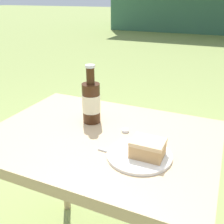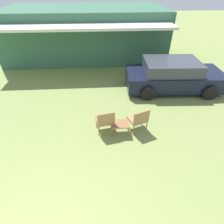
{
  "view_description": "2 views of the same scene",
  "coord_description": "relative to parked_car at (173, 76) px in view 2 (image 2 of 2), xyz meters",
  "views": [
    {
      "loc": [
        0.38,
        -0.75,
        1.19
      ],
      "look_at": [
        0.0,
        0.1,
        0.78
      ],
      "focal_mm": 42.0,
      "sensor_mm": 36.0,
      "label": 1
    },
    {
      "loc": [
        1.5,
        -0.57,
        4.02
      ],
      "look_at": [
        1.76,
        3.49,
        0.9
      ],
      "focal_mm": 28.0,
      "sensor_mm": 36.0,
      "label": 2
    }
  ],
  "objects": [
    {
      "name": "garden_side_table",
      "position": [
        -2.6,
        -2.73,
        -0.29
      ],
      "size": [
        0.57,
        0.42,
        0.39
      ],
      "color": "brown",
      "rests_on": "ground_plane"
    },
    {
      "name": "wicker_chair_plain",
      "position": [
        -1.99,
        -2.64,
        -0.15
      ],
      "size": [
        0.67,
        0.64,
        0.85
      ],
      "rotation": [
        0.0,
        0.0,
        3.49
      ],
      "color": "#9E7547",
      "rests_on": "ground_plane"
    },
    {
      "name": "cabin_building",
      "position": [
        -3.95,
        4.76,
        0.74
      ],
      "size": [
        9.2,
        5.67,
        2.73
      ],
      "color": "#38664C",
      "rests_on": "ground_plane"
    },
    {
      "name": "wicker_chair_cushioned",
      "position": [
        -3.06,
        -2.62,
        -0.16
      ],
      "size": [
        0.62,
        0.58,
        0.85
      ],
      "rotation": [
        0.0,
        0.0,
        3.34
      ],
      "color": "#9E7547",
      "rests_on": "ground_plane"
    },
    {
      "name": "parked_car",
      "position": [
        0.0,
        0.0,
        0.0
      ],
      "size": [
        4.18,
        2.13,
        1.31
      ],
      "rotation": [
        0.0,
        0.0,
        -0.05
      ],
      "color": "black",
      "rests_on": "ground_plane"
    }
  ]
}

